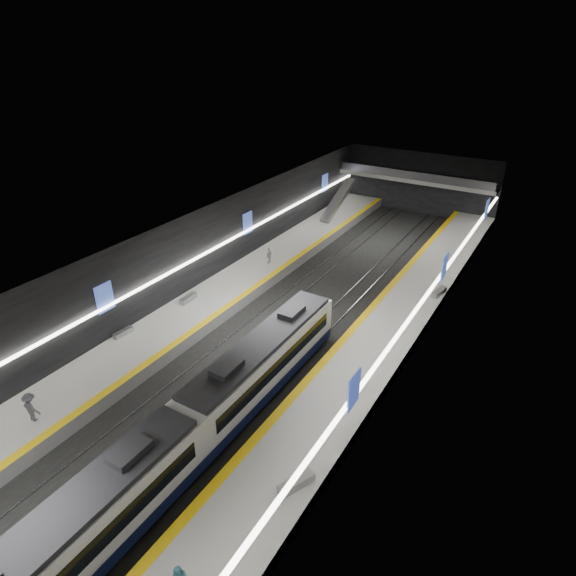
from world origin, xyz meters
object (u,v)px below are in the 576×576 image
Objects in this scene: bench_left_far at (188,298)px; passenger_left_b at (31,407)px; train at (187,432)px; passenger_left_a at (269,255)px; bench_left_near at (123,333)px; bench_right_far at (439,292)px; bench_right_near at (296,483)px; escalator at (338,200)px.

passenger_left_b is at bearing -86.85° from bench_left_far.
train reaches higher than bench_left_far.
passenger_left_b is (0.04, -25.88, 0.16)m from passenger_left_a.
bench_left_far is (0.71, 6.64, 0.03)m from bench_left_near.
bench_right_far is 1.16× the size of passenger_left_a.
bench_right_near reaches higher than bench_right_far.
passenger_left_b is at bearing -161.61° from train.
bench_left_near is at bearing -172.16° from bench_right_near.
passenger_left_a is at bearing -161.15° from bench_right_far.
escalator is at bearing 104.25° from train.
escalator is at bearing -93.32° from passenger_left_b.
train is at bearing -51.88° from bench_left_far.
bench_right_near is (6.46, 0.89, -0.95)m from train.
bench_left_near is at bearing -93.44° from escalator.
train is at bearing -75.75° from escalator.
escalator reaches higher than bench_left_near.
escalator is 4.83× the size of passenger_left_a.
passenger_left_a is at bearing -88.22° from escalator.
escalator is at bearing 178.38° from passenger_left_a.
bench_left_far is (-11.29, 12.70, -0.97)m from train.
passenger_left_a reaches higher than bench_right_far.
escalator is 4.05× the size of passenger_left_b.
bench_right_far is 0.97× the size of passenger_left_b.
bench_right_near is at bearing 7.83° from train.
escalator is (-10.00, 39.37, 0.70)m from train.
bench_right_near is at bearing -169.86° from passenger_left_b.
bench_right_near is at bearing -80.54° from bench_right_far.
train is at bearing -148.68° from bench_right_near.
escalator is 16.66m from passenger_left_a.
passenger_left_b is (-9.44, -3.14, -0.21)m from train.
bench_left_far is 0.94× the size of passenger_left_b.
train is at bearing -21.77° from bench_left_near.
bench_left_near is at bearing 153.21° from train.
passenger_left_b is at bearing -142.30° from bench_right_near.
bench_left_far is (-1.29, -26.67, -1.67)m from escalator.
passenger_left_b is (0.56, -42.51, -0.91)m from escalator.
bench_right_near is 24.21m from bench_right_far.
bench_left_near is 0.86× the size of bench_left_far.
train is at bearing -94.85° from bench_right_far.
escalator reaches higher than bench_right_far.
escalator reaches higher than bench_left_far.
escalator reaches higher than train.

